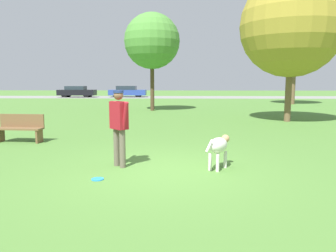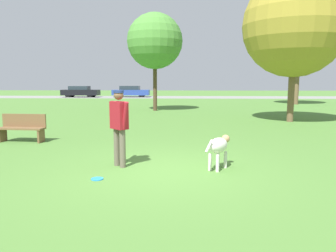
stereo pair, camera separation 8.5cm
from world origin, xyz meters
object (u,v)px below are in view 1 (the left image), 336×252
Objects in this scene: person at (119,122)px; parked_car_black at (77,92)px; frisbee at (98,179)px; park_bench at (20,127)px; tree_far_right at (295,37)px; dog at (219,146)px; parked_car_blue at (127,91)px; tree_mid_center at (152,41)px; tree_near_right at (292,26)px.

person reaches higher than parked_car_black.
frisbee is at bearing -58.31° from person.
person is at bearing -34.26° from park_bench.
tree_far_right is 1.75× the size of parked_car_black.
park_bench is (-5.63, 2.93, -0.03)m from dog.
frisbee is 32.78m from parked_car_blue.
frisbee is 23.93m from tree_far_right.
dog is at bearing -23.12° from park_bench.
tree_mid_center is at bearing 42.44° from dog.
person is 4.54m from park_bench.
person is 0.39× the size of parked_car_black.
tree_far_right is 5.23× the size of park_bench.
parked_car_black is at bearing 107.76° from frisbee.
tree_far_right reaches higher than park_bench.
tree_mid_center reaches higher than frisbee.
tree_far_right is at bearing -27.22° from parked_car_black.
dog is at bearing -79.91° from tree_mid_center.
tree_near_right is 1.52× the size of parked_car_blue.
tree_far_right is at bearing 54.93° from park_bench.
tree_mid_center is 11.93m from park_bench.
tree_far_right is 1.74× the size of parked_car_blue.
park_bench is (-13.97, -16.97, -4.80)m from tree_far_right.
dog is 6.35m from park_bench.
parked_car_blue is (-10.94, 23.25, -3.62)m from tree_near_right.
park_bench is (-9.81, -5.44, -3.82)m from tree_near_right.
parked_car_black is at bearing 54.41° from dog.
park_bench reaches higher than frisbee.
park_bench is (-3.27, 3.78, 0.44)m from frisbee.
person is at bearing 75.37° from frisbee.
park_bench is (6.94, -28.09, -0.20)m from parked_car_black.
tree_far_right is at bearing 29.57° from tree_mid_center.
tree_far_right is 24.13m from parked_car_black.
parked_car_black is (-10.12, 17.25, -3.62)m from tree_mid_center.
tree_near_right is at bearing -65.18° from parked_car_blue.
parked_car_blue is at bearing 44.42° from dog.
parked_car_black is 28.94m from park_bench.
tree_near_right is at bearing -52.73° from parked_car_black.
parked_car_blue is at bearing 144.71° from person.
tree_far_right is (10.45, 19.78, 4.28)m from person.
tree_far_right is (8.34, 19.90, 4.77)m from dog.
parked_car_blue reaches higher than frisbee.
tree_far_right reaches higher than person.
tree_far_right reaches higher than parked_car_black.
person is at bearing -81.98° from parked_car_blue.
tree_far_right reaches higher than frisbee.
dog is at bearing -116.54° from tree_near_right.
parked_car_black is (-16.75, 22.65, -3.62)m from tree_near_right.
frisbee is at bearing -117.30° from tree_far_right.
tree_near_right reaches higher than parked_car_black.
park_bench is at bearing -172.35° from person.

